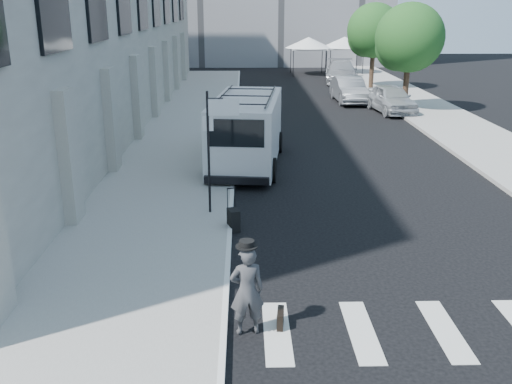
{
  "coord_description": "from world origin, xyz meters",
  "views": [
    {
      "loc": [
        -1.6,
        -12.38,
        5.9
      ],
      "look_at": [
        -1.3,
        1.53,
        1.3
      ],
      "focal_mm": 40.0,
      "sensor_mm": 36.0,
      "label": 1
    }
  ],
  "objects_px": {
    "parked_car_b": "(349,90)",
    "parked_car_c": "(341,72)",
    "briefcase": "(280,318)",
    "suitcase": "(234,220)",
    "parked_car_a": "(391,99)",
    "cargo_van": "(247,130)",
    "businessman": "(247,291)"
  },
  "relations": [
    {
      "from": "parked_car_a",
      "to": "parked_car_c",
      "type": "distance_m",
      "value": 13.0
    },
    {
      "from": "cargo_van",
      "to": "parked_car_b",
      "type": "relative_size",
      "value": 1.5
    },
    {
      "from": "suitcase",
      "to": "parked_car_c",
      "type": "xyz_separation_m",
      "value": [
        7.94,
        30.69,
        0.54
      ]
    },
    {
      "from": "businessman",
      "to": "briefcase",
      "type": "height_order",
      "value": "businessman"
    },
    {
      "from": "suitcase",
      "to": "briefcase",
      "type": "bearing_deg",
      "value": -96.95
    },
    {
      "from": "businessman",
      "to": "parked_car_b",
      "type": "bearing_deg",
      "value": -114.01
    },
    {
      "from": "cargo_van",
      "to": "parked_car_a",
      "type": "distance_m",
      "value": 13.64
    },
    {
      "from": "businessman",
      "to": "briefcase",
      "type": "bearing_deg",
      "value": -172.06
    },
    {
      "from": "suitcase",
      "to": "businessman",
      "type": "bearing_deg",
      "value": -104.46
    },
    {
      "from": "parked_car_b",
      "to": "parked_car_c",
      "type": "xyz_separation_m",
      "value": [
        1.04,
        9.39,
        0.07
      ]
    },
    {
      "from": "businessman",
      "to": "parked_car_c",
      "type": "distance_m",
      "value": 36.59
    },
    {
      "from": "businessman",
      "to": "parked_car_a",
      "type": "height_order",
      "value": "businessman"
    },
    {
      "from": "parked_car_c",
      "to": "suitcase",
      "type": "bearing_deg",
      "value": -97.58
    },
    {
      "from": "parked_car_a",
      "to": "parked_car_b",
      "type": "xyz_separation_m",
      "value": [
        -1.77,
        3.59,
        -0.0
      ]
    },
    {
      "from": "businessman",
      "to": "briefcase",
      "type": "relative_size",
      "value": 4.01
    },
    {
      "from": "briefcase",
      "to": "cargo_van",
      "type": "bearing_deg",
      "value": 98.9
    },
    {
      "from": "briefcase",
      "to": "suitcase",
      "type": "height_order",
      "value": "suitcase"
    },
    {
      "from": "suitcase",
      "to": "parked_car_a",
      "type": "bearing_deg",
      "value": 45.69
    },
    {
      "from": "businessman",
      "to": "cargo_van",
      "type": "distance_m",
      "value": 11.97
    },
    {
      "from": "cargo_van",
      "to": "briefcase",
      "type": "bearing_deg",
      "value": -80.8
    },
    {
      "from": "briefcase",
      "to": "parked_car_b",
      "type": "height_order",
      "value": "parked_car_b"
    },
    {
      "from": "briefcase",
      "to": "suitcase",
      "type": "xyz_separation_m",
      "value": [
        -0.98,
        4.89,
        0.14
      ]
    },
    {
      "from": "parked_car_a",
      "to": "parked_car_b",
      "type": "height_order",
      "value": "parked_car_a"
    },
    {
      "from": "suitcase",
      "to": "parked_car_c",
      "type": "relative_size",
      "value": 0.2
    },
    {
      "from": "cargo_van",
      "to": "parked_car_b",
      "type": "distance_m",
      "value": 15.84
    },
    {
      "from": "cargo_van",
      "to": "parked_car_b",
      "type": "xyz_separation_m",
      "value": [
        6.47,
        14.45,
        -0.55
      ]
    },
    {
      "from": "suitcase",
      "to": "parked_car_c",
      "type": "bearing_deg",
      "value": 57.25
    },
    {
      "from": "businessman",
      "to": "briefcase",
      "type": "xyz_separation_m",
      "value": [
        0.64,
        0.21,
        -0.71
      ]
    },
    {
      "from": "cargo_van",
      "to": "parked_car_b",
      "type": "bearing_deg",
      "value": 72.39
    },
    {
      "from": "businessman",
      "to": "parked_car_a",
      "type": "distance_m",
      "value": 24.29
    },
    {
      "from": "parked_car_a",
      "to": "suitcase",
      "type": "bearing_deg",
      "value": -122.35
    },
    {
      "from": "businessman",
      "to": "parked_car_b",
      "type": "xyz_separation_m",
      "value": [
        6.56,
        26.41,
        -0.1
      ]
    }
  ]
}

